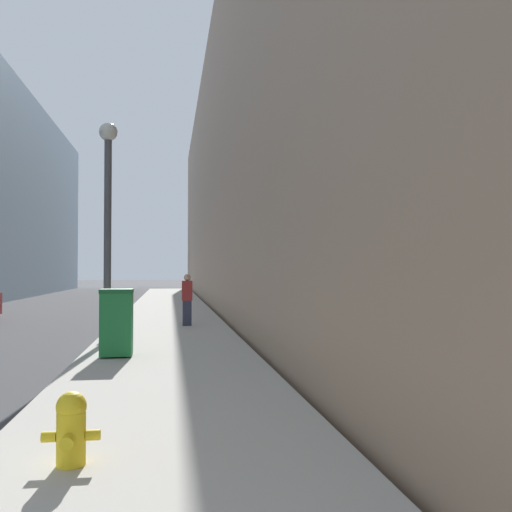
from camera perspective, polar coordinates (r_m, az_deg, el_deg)
The scene contains 6 objects.
sidewalk_right at distance 21.13m, azimuth -8.64°, elevation -6.11°, with size 3.46×60.00×0.16m.
building_right_stone at distance 30.48m, azimuth 6.43°, elevation 7.79°, with size 12.00×60.00×13.36m.
fire_hydrant at distance 5.30m, azimuth -18.01°, elevation -15.96°, with size 0.48×0.37×0.63m.
trash_bin at distance 11.33m, azimuth -13.77°, elevation -6.43°, with size 0.61×0.60×1.30m.
lamppost at distance 13.58m, azimuth -14.61°, elevation 3.91°, with size 0.42×0.42×5.07m.
pedestrian_on_sidewalk at distance 17.18m, azimuth -6.91°, elevation -4.36°, with size 0.31×0.20×1.54m.
Camera 1 is at (4.98, -3.06, 1.83)m, focal length 40.00 mm.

